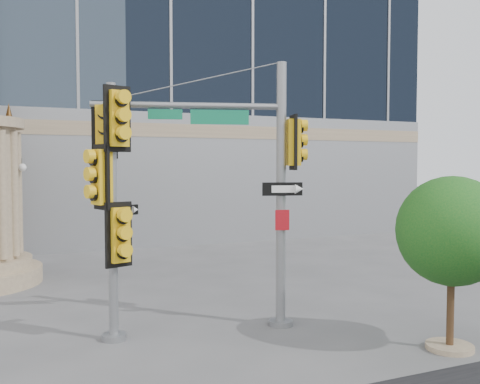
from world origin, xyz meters
name	(u,v)px	position (x,y,z in m)	size (l,w,h in m)	color
ground	(276,352)	(0.00, 0.00, 0.00)	(120.00, 120.00, 0.00)	#545456
main_signal_pole	(234,164)	(-0.15, 1.79, 3.71)	(4.53, 1.65, 5.99)	slate
secondary_signal_pole	(113,191)	(-2.82, 1.87, 3.16)	(1.01, 0.72, 5.37)	slate
street_tree	(453,236)	(3.28, -1.26, 2.29)	(2.23, 2.18, 3.48)	gray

